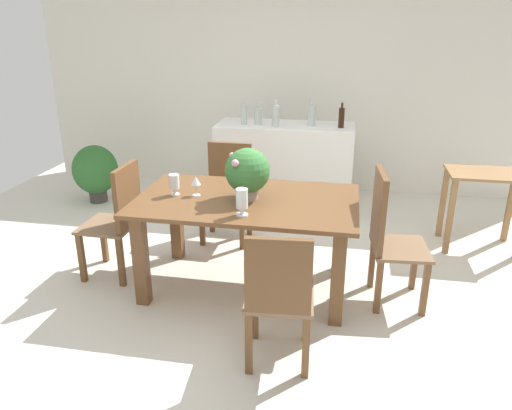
{
  "coord_description": "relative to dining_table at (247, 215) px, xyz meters",
  "views": [
    {
      "loc": [
        0.73,
        -3.52,
        2.05
      ],
      "look_at": [
        0.07,
        -0.03,
        0.7
      ],
      "focal_mm": 34.22,
      "sensor_mm": 36.0,
      "label": 1
    }
  ],
  "objects": [
    {
      "name": "chair_near_right",
      "position": [
        0.39,
        -0.94,
        -0.11
      ],
      "size": [
        0.45,
        0.46,
        0.93
      ],
      "rotation": [
        0.0,
        0.0,
        3.22
      ],
      "color": "brown",
      "rests_on": "ground"
    },
    {
      "name": "wine_bottle_dark",
      "position": [
        0.34,
        1.81,
        0.47
      ],
      "size": [
        0.08,
        0.08,
        0.27
      ],
      "color": "#B2BFB7",
      "rests_on": "kitchen_counter"
    },
    {
      "name": "chair_foot_end",
      "position": [
        1.08,
        -0.01,
        -0.06
      ],
      "size": [
        0.45,
        0.49,
        1.04
      ],
      "rotation": [
        0.0,
        0.0,
        1.66
      ],
      "color": "brown",
      "rests_on": "ground"
    },
    {
      "name": "potted_plant_floor",
      "position": [
        -2.17,
        1.63,
        -0.24
      ],
      "size": [
        0.53,
        0.53,
        0.69
      ],
      "color": "#423D38",
      "rests_on": "ground"
    },
    {
      "name": "wine_bottle_amber",
      "position": [
        -0.39,
        1.73,
        0.48
      ],
      "size": [
        0.06,
        0.06,
        0.3
      ],
      "color": "#B2BFB7",
      "rests_on": "kitchen_counter"
    },
    {
      "name": "chair_far_left",
      "position": [
        -0.38,
        0.94,
        -0.09
      ],
      "size": [
        0.47,
        0.41,
        0.94
      ],
      "rotation": [
        0.0,
        0.0,
        -0.01
      ],
      "color": "brown",
      "rests_on": "ground"
    },
    {
      "name": "side_table",
      "position": [
        2.01,
        1.14,
        -0.06
      ],
      "size": [
        0.7,
        0.48,
        0.75
      ],
      "color": "olive",
      "rests_on": "ground"
    },
    {
      "name": "dining_table",
      "position": [
        0.0,
        0.0,
        0.0
      ],
      "size": [
        1.7,
        1.03,
        0.76
      ],
      "color": "brown",
      "rests_on": "ground"
    },
    {
      "name": "crystal_vase_center_near",
      "position": [
        0.04,
        -0.35,
        0.26
      ],
      "size": [
        0.09,
        0.09,
        0.2
      ],
      "color": "silver",
      "rests_on": "dining_table"
    },
    {
      "name": "wine_bottle_green",
      "position": [
        -0.03,
        1.67,
        0.48
      ],
      "size": [
        0.07,
        0.07,
        0.29
      ],
      "color": "#B2BFB7",
      "rests_on": "kitchen_counter"
    },
    {
      "name": "wine_bottle_tall",
      "position": [
        0.66,
        1.76,
        0.47
      ],
      "size": [
        0.06,
        0.06,
        0.26
      ],
      "color": "black",
      "rests_on": "kitchen_counter"
    },
    {
      "name": "kitchen_counter",
      "position": [
        0.06,
        1.81,
        -0.13
      ],
      "size": [
        1.5,
        0.59,
        0.98
      ],
      "primitive_type": "cube",
      "color": "white",
      "rests_on": "ground"
    },
    {
      "name": "chair_head_end",
      "position": [
        -1.08,
        -0.0,
        -0.09
      ],
      "size": [
        0.43,
        0.45,
        0.98
      ],
      "rotation": [
        0.0,
        0.0,
        -1.59
      ],
      "color": "brown",
      "rests_on": "ground"
    },
    {
      "name": "flower_centerpiece",
      "position": [
        0.01,
        -0.0,
        0.35
      ],
      "size": [
        0.34,
        0.35,
        0.4
      ],
      "color": "gray",
      "rests_on": "dining_table"
    },
    {
      "name": "wine_glass",
      "position": [
        -0.4,
        -0.0,
        0.25
      ],
      "size": [
        0.08,
        0.08,
        0.15
      ],
      "color": "silver",
      "rests_on": "dining_table"
    },
    {
      "name": "back_wall",
      "position": [
        0.0,
        2.67,
        0.68
      ],
      "size": [
        6.4,
        0.1,
        2.6
      ],
      "primitive_type": "cube",
      "color": "silver",
      "rests_on": "ground"
    },
    {
      "name": "crystal_vase_left",
      "position": [
        -0.57,
        -0.03,
        0.24
      ],
      "size": [
        0.08,
        0.08,
        0.17
      ],
      "color": "silver",
      "rests_on": "dining_table"
    },
    {
      "name": "ground_plane",
      "position": [
        0.0,
        0.07,
        -0.62
      ],
      "size": [
        7.04,
        7.04,
        0.0
      ],
      "primitive_type": "plane",
      "color": "silver"
    },
    {
      "name": "wine_bottle_clear",
      "position": [
        -0.24,
        1.76,
        0.46
      ],
      "size": [
        0.08,
        0.08,
        0.27
      ],
      "color": "#B2BFB7",
      "rests_on": "kitchen_counter"
    }
  ]
}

